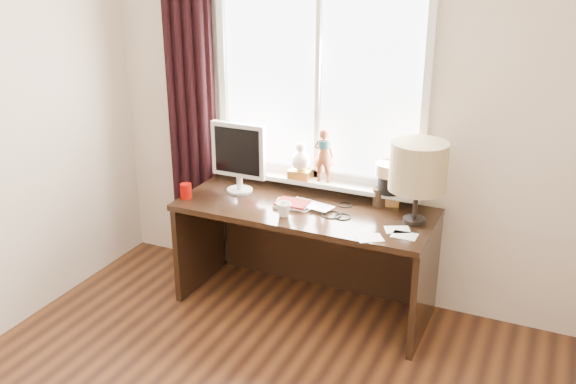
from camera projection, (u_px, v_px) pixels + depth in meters
The scene contains 14 objects.
wall_back at pixel (341, 115), 4.30m from camera, with size 3.50×2.60×0.00m, color #C8B095.
laptop at pixel (311, 206), 4.22m from camera, with size 0.31×0.20×0.02m, color silver.
mug at pixel (284, 209), 4.07m from camera, with size 0.10×0.09×0.10m, color white.
red_cup at pixel (186, 191), 4.36m from camera, with size 0.08×0.08×0.10m, color #810500.
window at pixel (318, 114), 4.31m from camera, with size 1.52×0.23×1.40m.
curtain at pixel (191, 126), 4.73m from camera, with size 0.38×0.09×2.25m.
desk at pixel (310, 235), 4.40m from camera, with size 1.70×0.70×0.75m.
monitor at pixel (239, 153), 4.40m from camera, with size 0.40×0.18×0.49m.
notebook_stack at pixel (292, 204), 4.24m from camera, with size 0.24×0.20×0.03m.
brush_holder at pixel (380, 197), 4.23m from camera, with size 0.09×0.09×0.25m.
icon_frame at pixel (392, 198), 4.20m from camera, with size 0.10×0.04×0.13m.
table_lamp at pixel (418, 167), 3.86m from camera, with size 0.35×0.35×0.52m.
loose_papers at pixel (391, 234), 3.83m from camera, with size 0.35×0.35×0.00m.
desk_cables at pixel (339, 213), 4.13m from camera, with size 0.22×0.35×0.01m.
Camera 1 is at (1.41, -1.97, 2.38)m, focal length 40.00 mm.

